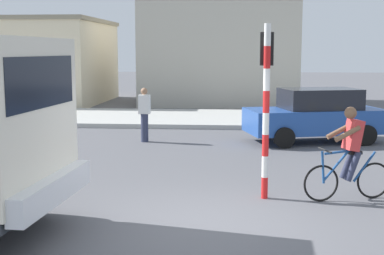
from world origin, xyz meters
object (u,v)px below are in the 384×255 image
(cyclist, at_px, (349,154))
(car_red_near, at_px, (316,115))
(pedestrian_near_kerb, at_px, (144,114))
(traffic_light_pole, at_px, (266,87))

(cyclist, distance_m, car_red_near, 6.37)
(cyclist, height_order, car_red_near, cyclist)
(car_red_near, xyz_separation_m, pedestrian_near_kerb, (-5.09, -0.42, 0.03))
(cyclist, height_order, traffic_light_pole, traffic_light_pole)
(car_red_near, relative_size, pedestrian_near_kerb, 2.66)
(car_red_near, bearing_deg, pedestrian_near_kerb, -175.32)
(cyclist, xyz_separation_m, traffic_light_pole, (-1.52, 0.06, 1.20))
(traffic_light_pole, height_order, pedestrian_near_kerb, traffic_light_pole)
(pedestrian_near_kerb, bearing_deg, cyclist, -51.00)
(car_red_near, bearing_deg, cyclist, -92.54)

